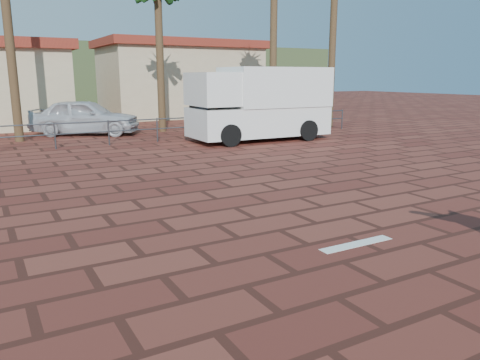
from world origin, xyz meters
name	(u,v)px	position (x,y,z in m)	size (l,w,h in m)	color
ground	(280,230)	(0.00, 0.00, 0.00)	(120.00, 120.00, 0.00)	brown
paint_stripe	(356,244)	(0.70, -1.20, 0.00)	(1.40, 0.22, 0.01)	white
guardrail	(108,128)	(0.00, 12.00, 0.68)	(24.06, 0.06, 1.00)	#47494F
building_east	(180,78)	(8.00, 24.00, 2.54)	(10.60, 6.60, 5.00)	beige
hill_front	(19,73)	(0.00, 50.00, 3.00)	(70.00, 18.00, 6.00)	#384C28
campervan	(260,102)	(6.06, 10.48, 1.60)	(5.93, 2.69, 3.04)	white
car_silver	(85,117)	(-0.07, 16.00, 0.83)	(1.97, 4.89, 1.67)	silver
car_white	(234,119)	(6.16, 13.00, 0.68)	(1.45, 4.16, 1.37)	white
street_sign	(279,101)	(8.03, 12.00, 1.54)	(0.44, 0.14, 2.21)	gray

